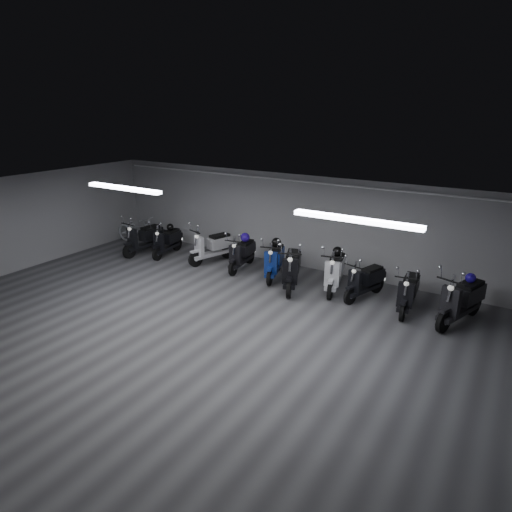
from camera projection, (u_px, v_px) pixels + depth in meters
The scene contains 23 objects.
floor at pixel (197, 334), 9.44m from camera, with size 14.00×10.00×0.01m, color #3E3E41.
ceiling at pixel (191, 207), 8.52m from camera, with size 14.00×10.00×0.01m, color gray.
back_wall at pixel (302, 222), 13.00m from camera, with size 14.00×0.01×2.80m, color gray.
left_wall at pixel (4, 227), 12.48m from camera, with size 0.01×10.00×2.80m, color gray.
fluor_strip_left at pixel (124, 188), 10.84m from camera, with size 2.40×0.18×0.08m, color white.
fluor_strip_right at pixel (356, 220), 7.85m from camera, with size 2.40×0.18×0.08m, color white.
conduit at pixel (302, 181), 12.53m from camera, with size 0.05×0.05×13.60m, color white.
scooter_0 at pixel (144, 233), 14.39m from camera, with size 0.63×1.88×1.40m, color black, non-canonical shape.
scooter_1 at pixel (167, 237), 14.22m from camera, with size 0.57×1.71×1.27m, color black, non-canonical shape.
scooter_2 at pixel (212, 241), 13.55m from camera, with size 0.62×1.85×1.38m, color silver, non-canonical shape.
scooter_3 at pixel (242, 249), 12.99m from camera, with size 0.57×1.72×1.28m, color black, non-canonical shape.
scooter_4 at pixel (274, 255), 12.35m from camera, with size 0.60×1.80×1.34m, color navy, non-canonical shape.
scooter_5 at pixel (292, 262), 11.61m from camera, with size 0.66×1.97×1.47m, color black, non-canonical shape.
scooter_6 at pixel (335, 265), 11.48m from camera, with size 0.63×1.89×1.41m, color silver, non-canonical shape.
scooter_7 at pixel (365, 275), 11.00m from camera, with size 0.56×1.68×1.25m, color black, non-canonical shape.
scooter_8 at pixel (409, 286), 10.31m from camera, with size 0.58×1.74×1.30m, color black, non-canonical shape.
scooter_9 at pixel (462, 293), 9.68m from camera, with size 0.67×2.00×1.49m, color black, non-canonical shape.
bicycle at pixel (137, 227), 15.46m from camera, with size 0.66×1.86×1.20m, color white.
helmet_0 at pixel (337, 251), 11.61m from camera, with size 0.27×0.27×0.27m, color black.
helmet_1 at pixel (245, 237), 13.10m from camera, with size 0.28×0.28×0.28m, color #260D90.
helmet_2 at pixel (170, 227), 14.33m from camera, with size 0.23×0.23×0.23m, color black.
helmet_3 at pixel (276, 243), 12.48m from camera, with size 0.28×0.28×0.28m, color black.
helmet_4 at pixel (471, 278), 9.75m from camera, with size 0.23×0.23×0.23m, color #1C0C86.
Camera 1 is at (5.50, -6.43, 4.69)m, focal length 30.60 mm.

